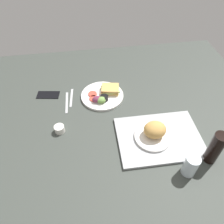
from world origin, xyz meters
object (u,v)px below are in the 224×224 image
object	(u,v)px
plate_with_salad	(103,95)
soda_bottle	(215,148)
serving_tray	(159,137)
fork	(71,98)
cell_phone	(48,95)
bread_plate_near	(154,132)
espresso_cup	(59,129)
drinking_glass	(191,166)
knife	(67,102)

from	to	relation	value
plate_with_salad	soda_bottle	distance (cm)	72.05
serving_tray	fork	world-z (taller)	serving_tray
fork	cell_phone	bearing A→B (deg)	-103.00
cell_phone	bread_plate_near	bearing A→B (deg)	152.09
plate_with_salad	cell_phone	xyz separation A→B (cm)	(35.69, -7.33, -1.36)
espresso_cup	cell_phone	bearing A→B (deg)	-75.86
espresso_cup	cell_phone	distance (cm)	32.82
serving_tray	drinking_glass	distance (cm)	23.46
soda_bottle	fork	xyz separation A→B (cm)	(67.68, -56.45, -9.33)
cell_phone	espresso_cup	bearing A→B (deg)	113.65
serving_tray	soda_bottle	world-z (taller)	soda_bottle
drinking_glass	knife	distance (cm)	81.46
serving_tray	bread_plate_near	world-z (taller)	bread_plate_near
drinking_glass	fork	distance (cm)	82.33
cell_phone	drinking_glass	bearing A→B (deg)	145.64
fork	espresso_cup	bearing A→B (deg)	-9.51
bread_plate_near	knife	xyz separation A→B (cm)	(46.20, -35.63, -5.17)
plate_with_salad	espresso_cup	xyz separation A→B (cm)	(27.68, 24.46, 0.24)
drinking_glass	cell_phone	xyz separation A→B (cm)	(69.27, -66.59, -5.52)
espresso_cup	fork	distance (cm)	27.83
espresso_cup	fork	bearing A→B (deg)	-104.63
serving_tray	drinking_glass	size ratio (longest dim) A/B	3.80
espresso_cup	soda_bottle	bearing A→B (deg)	158.40
plate_with_salad	soda_bottle	xyz separation A→B (cm)	(-47.01, 54.03, 7.83)
bread_plate_near	plate_with_salad	size ratio (longest dim) A/B	0.72
plate_with_salad	soda_bottle	size ratio (longest dim) A/B	1.43
bread_plate_near	fork	world-z (taller)	bread_plate_near
drinking_glass	cell_phone	size ratio (longest dim) A/B	0.82
soda_bottle	knife	world-z (taller)	soda_bottle
plate_with_salad	knife	world-z (taller)	plate_with_salad
fork	bread_plate_near	bearing A→B (deg)	52.59
plate_with_salad	drinking_glass	world-z (taller)	drinking_glass
soda_bottle	cell_phone	bearing A→B (deg)	-36.58
plate_with_salad	soda_bottle	world-z (taller)	soda_bottle
serving_tray	bread_plate_near	xyz separation A→B (cm)	(3.20, -0.53, 4.62)
knife	cell_phone	world-z (taller)	cell_phone
serving_tray	drinking_glass	world-z (taller)	drinking_glass
serving_tray	bread_plate_near	distance (cm)	5.65
drinking_glass	fork	world-z (taller)	drinking_glass
serving_tray	drinking_glass	xyz separation A→B (cm)	(-7.84, 21.51, 5.12)
espresso_cup	cell_phone	world-z (taller)	espresso_cup
serving_tray	knife	bearing A→B (deg)	-36.21
plate_with_salad	knife	distance (cm)	23.77
drinking_glass	plate_with_salad	bearing A→B (deg)	-60.46
espresso_cup	drinking_glass	bearing A→B (deg)	150.40
bread_plate_near	espresso_cup	world-z (taller)	bread_plate_near
soda_bottle	espresso_cup	xyz separation A→B (cm)	(74.69, -29.58, -7.58)
drinking_glass	knife	world-z (taller)	drinking_glass
serving_tray	cell_phone	distance (cm)	76.20
plate_with_salad	fork	world-z (taller)	plate_with_salad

